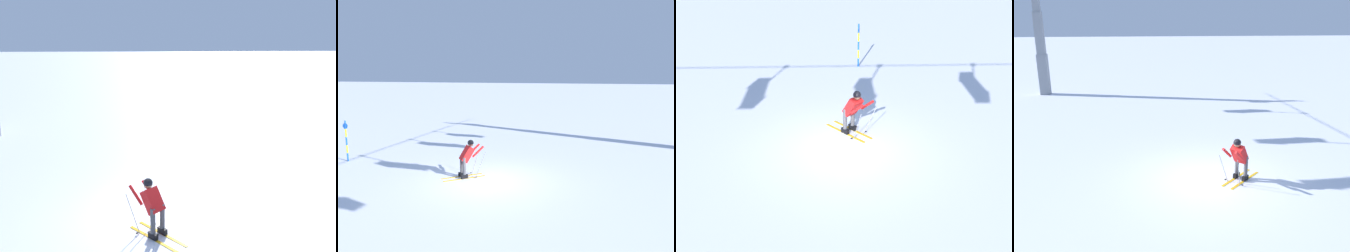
{
  "view_description": "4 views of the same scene",
  "coord_description": "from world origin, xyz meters",
  "views": [
    {
      "loc": [
        -0.48,
        -9.3,
        5.03
      ],
      "look_at": [
        0.37,
        2.74,
        2.0
      ],
      "focal_mm": 37.45,
      "sensor_mm": 36.0,
      "label": 1
    },
    {
      "loc": [
        11.39,
        4.16,
        4.15
      ],
      "look_at": [
        0.25,
        0.8,
        2.27
      ],
      "focal_mm": 34.63,
      "sensor_mm": 36.0,
      "label": 2
    },
    {
      "loc": [
        0.4,
        10.85,
        6.43
      ],
      "look_at": [
        0.07,
        1.37,
        1.51
      ],
      "focal_mm": 44.66,
      "sensor_mm": 36.0,
      "label": 3
    },
    {
      "loc": [
        -10.54,
        2.36,
        5.09
      ],
      "look_at": [
        0.38,
        0.8,
        1.8
      ],
      "focal_mm": 37.08,
      "sensor_mm": 36.0,
      "label": 4
    }
  ],
  "objects": [
    {
      "name": "skier_carving_main",
      "position": [
        -0.3,
        -1.0,
        0.89
      ],
      "size": [
        1.58,
        1.66,
        1.67
      ],
      "color": "yellow",
      "rests_on": "ground_plane"
    },
    {
      "name": "lift_tower_far",
      "position": [
        16.04,
        8.78,
        3.98
      ],
      "size": [
        0.67,
        3.07,
        9.32
      ],
      "color": "gray",
      "rests_on": "ground_plane"
    },
    {
      "name": "ground_plane",
      "position": [
        0.0,
        0.0,
        0.0
      ],
      "size": [
        260.0,
        260.0,
        0.0
      ],
      "primitive_type": "plane",
      "color": "white"
    }
  ]
}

